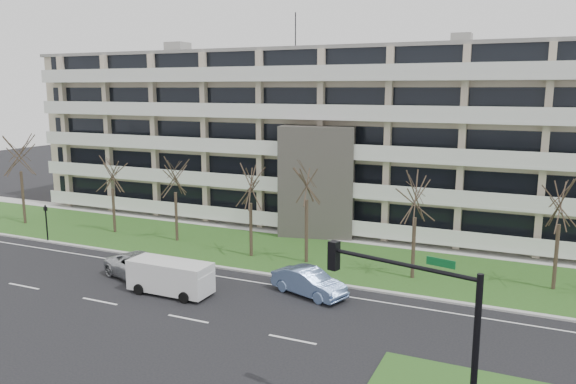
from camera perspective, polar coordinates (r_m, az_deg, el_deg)
The scene contains 18 objects.
ground at distance 30.67m, azimuth -10.11°, elevation -12.57°, with size 160.00×160.00×0.00m, color black.
grass_verge at distance 41.36m, azimuth 0.13°, elevation -6.23°, with size 90.00×10.00×0.06m, color #2D4D19.
curb at distance 37.06m, azimuth -3.07°, elevation -8.21°, with size 90.00×0.35×0.12m, color #B2B2AD.
sidewalk at distance 46.24m, azimuth 2.93°, elevation -4.42°, with size 90.00×2.00×0.08m, color #B2B2AD.
lane_edge_line at distance 35.83m, azimuth -4.18°, elevation -8.98°, with size 90.00×0.12×0.01m, color white.
apartment_building at distance 51.29m, azimuth 5.80°, elevation 5.61°, with size 60.50×15.10×18.75m.
silver_pickup at distance 36.86m, azimuth -14.52°, elevation -7.42°, with size 2.67×5.80×1.61m, color #B8BBC0.
blue_sedan at distance 33.22m, azimuth 2.13°, elevation -9.13°, with size 1.65×4.74×1.56m, color #7999D2.
white_van at distance 33.95m, azimuth -11.78°, elevation -8.21°, with size 5.06×2.11×1.96m.
traffic_signal at distance 19.52m, azimuth 13.30°, elevation -12.85°, with size 5.59×1.68×6.63m.
pedestrian_signal at distance 47.90m, azimuth -23.36°, elevation -2.48°, with size 0.34×0.30×2.98m.
tree_0 at distance 54.49m, azimuth -25.66°, elevation 3.82°, with size 4.23×4.23×8.45m.
tree_1 at distance 48.44m, azimuth -17.49°, elevation 2.03°, with size 3.35×3.35×6.71m.
tree_2 at distance 44.42m, azimuth -11.44°, elevation 1.90°, with size 3.51×3.51×7.02m.
tree_3 at distance 39.55m, azimuth -3.85°, elevation 1.01°, with size 3.50×3.50×7.00m.
tree_4 at distance 37.89m, azimuth 1.92°, elevation 1.77°, with size 3.98×3.98×7.96m.
tree_5 at distance 35.62m, azimuth 12.85°, elevation -0.11°, with size 3.56×3.56×7.13m.
tree_6 at distance 36.41m, azimuth 26.01°, elevation -0.58°, with size 3.61×3.61×7.22m.
Camera 1 is at (16.22, -23.14, 11.93)m, focal length 35.00 mm.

